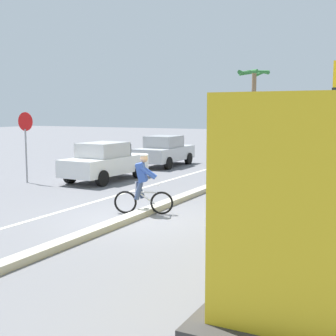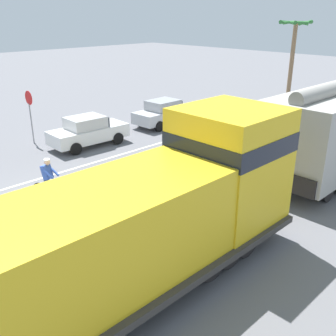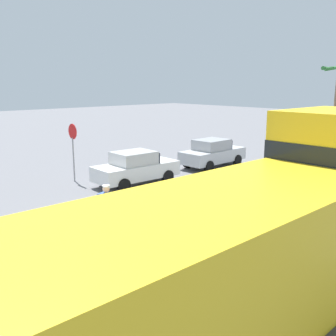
{
  "view_description": "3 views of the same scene",
  "coord_description": "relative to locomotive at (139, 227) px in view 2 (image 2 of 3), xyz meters",
  "views": [
    {
      "loc": [
        6.5,
        -10.93,
        2.93
      ],
      "look_at": [
        0.01,
        1.79,
        1.18
      ],
      "focal_mm": 50.0,
      "sensor_mm": 36.0,
      "label": 1
    },
    {
      "loc": [
        12.73,
        -5.81,
        6.74
      ],
      "look_at": [
        3.64,
        3.05,
        1.69
      ],
      "focal_mm": 42.0,
      "sensor_mm": 36.0,
      "label": 2
    },
    {
      "loc": [
        9.93,
        -6.14,
        4.83
      ],
      "look_at": [
        -3.78,
        6.48,
        0.78
      ],
      "focal_mm": 42.0,
      "sensor_mm": 36.0,
      "label": 3
    }
  ],
  "objects": [
    {
      "name": "ground_plane",
      "position": [
        -6.15,
        0.4,
        -1.8
      ],
      "size": [
        120.0,
        120.0,
        0.0
      ],
      "primitive_type": "plane",
      "color": "slate"
    },
    {
      "name": "median_curb",
      "position": [
        -6.15,
        6.4,
        -1.72
      ],
      "size": [
        0.36,
        36.0,
        0.16
      ],
      "primitive_type": "cube",
      "color": "#B2AD9E",
      "rests_on": "ground"
    },
    {
      "name": "lane_stripe",
      "position": [
        -8.55,
        6.4,
        -1.79
      ],
      "size": [
        0.14,
        36.0,
        0.01
      ],
      "primitive_type": "cube",
      "color": "silver",
      "rests_on": "ground"
    },
    {
      "name": "locomotive",
      "position": [
        0.0,
        0.0,
        0.0
      ],
      "size": [
        3.1,
        11.61,
        4.2
      ],
      "color": "gold",
      "rests_on": "ground"
    },
    {
      "name": "parked_car_white",
      "position": [
        -10.89,
        5.65,
        -0.98
      ],
      "size": [
        1.94,
        4.25,
        1.62
      ],
      "color": "silver",
      "rests_on": "ground"
    },
    {
      "name": "parked_car_silver",
      "position": [
        -11.08,
        11.49,
        -0.98
      ],
      "size": [
        1.92,
        4.24,
        1.62
      ],
      "color": "#B7BABF",
      "rests_on": "ground"
    },
    {
      "name": "cyclist",
      "position": [
        -6.25,
        0.82,
        -0.98
      ],
      "size": [
        1.62,
        0.72,
        1.71
      ],
      "color": "black",
      "rests_on": "ground"
    },
    {
      "name": "stop_sign",
      "position": [
        -13.44,
        3.76,
        0.23
      ],
      "size": [
        0.76,
        0.08,
        2.88
      ],
      "color": "gray",
      "rests_on": "ground"
    },
    {
      "name": "palm_tree_near",
      "position": [
        -10.68,
        26.15,
        2.95
      ],
      "size": [
        2.71,
        2.78,
        6.28
      ],
      "color": "#846647",
      "rests_on": "ground"
    }
  ]
}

